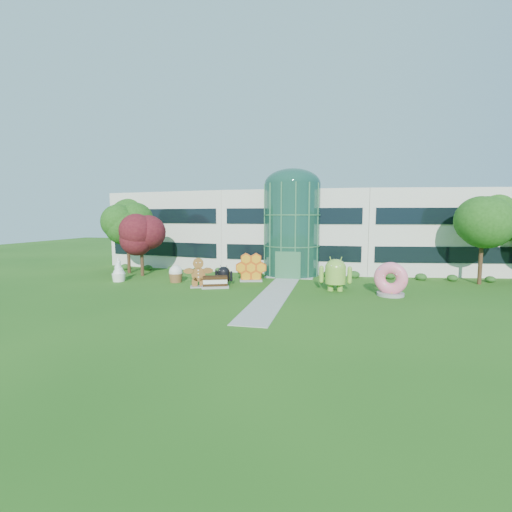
% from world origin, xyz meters
% --- Properties ---
extents(ground, '(140.00, 140.00, 0.00)m').
position_xyz_m(ground, '(0.00, 0.00, 0.00)').
color(ground, '#215114').
rests_on(ground, ground).
extents(building, '(46.00, 15.00, 9.30)m').
position_xyz_m(building, '(0.00, 18.00, 4.65)').
color(building, beige).
rests_on(building, ground).
extents(atrium, '(6.00, 6.00, 9.80)m').
position_xyz_m(atrium, '(0.00, 12.00, 4.90)').
color(atrium, '#194738').
rests_on(atrium, ground).
extents(walkway, '(2.40, 20.00, 0.04)m').
position_xyz_m(walkway, '(0.00, 2.00, 0.02)').
color(walkway, '#9E9E93').
rests_on(walkway, ground).
extents(tree_red, '(4.00, 4.00, 6.00)m').
position_xyz_m(tree_red, '(-15.50, 7.50, 3.00)').
color(tree_red, '#3F0C14').
rests_on(tree_red, ground).
extents(trees_backdrop, '(52.00, 8.00, 8.40)m').
position_xyz_m(trees_backdrop, '(0.00, 13.00, 4.20)').
color(trees_backdrop, '#1A4611').
rests_on(trees_backdrop, ground).
extents(android_green, '(2.89, 1.96, 3.23)m').
position_xyz_m(android_green, '(4.80, 3.77, 1.61)').
color(android_green, '#78AF38').
rests_on(android_green, ground).
extents(android_black, '(1.93, 1.40, 2.05)m').
position_xyz_m(android_black, '(-5.29, 4.15, 1.03)').
color(android_black, black).
rests_on(android_black, ground).
extents(donut, '(2.90, 1.94, 2.76)m').
position_xyz_m(donut, '(9.18, 2.81, 1.38)').
color(donut, '#EB5980').
rests_on(donut, ground).
extents(gingerbread, '(3.11, 2.11, 2.68)m').
position_xyz_m(gingerbread, '(-7.22, 2.73, 1.34)').
color(gingerbread, brown).
rests_on(gingerbread, ground).
extents(ice_cream_sandwich, '(2.66, 1.98, 1.06)m').
position_xyz_m(ice_cream_sandwich, '(-5.67, 2.79, 0.53)').
color(ice_cream_sandwich, black).
rests_on(ice_cream_sandwich, ground).
extents(honeycomb, '(3.38, 1.87, 2.51)m').
position_xyz_m(honeycomb, '(-3.33, 6.80, 1.26)').
color(honeycomb, orange).
rests_on(honeycomb, ground).
extents(froyo, '(1.69, 1.69, 2.37)m').
position_xyz_m(froyo, '(-16.00, 3.89, 1.18)').
color(froyo, white).
rests_on(froyo, ground).
extents(cupcake, '(1.61, 1.61, 1.67)m').
position_xyz_m(cupcake, '(-10.32, 4.67, 0.83)').
color(cupcake, white).
rests_on(cupcake, ground).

